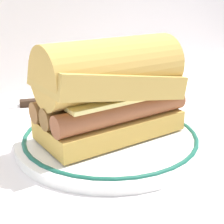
{
  "coord_description": "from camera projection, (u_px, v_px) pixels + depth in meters",
  "views": [
    {
      "loc": [
        -0.25,
        -0.32,
        0.2
      ],
      "look_at": [
        0.0,
        0.02,
        0.04
      ],
      "focal_mm": 54.25,
      "sensor_mm": 36.0,
      "label": 1
    }
  ],
  "objects": [
    {
      "name": "ground_plane",
      "position": [
        120.0,
        149.0,
        0.45
      ],
      "size": [
        1.5,
        1.5,
        0.0
      ],
      "primitive_type": "plane",
      "color": "silver"
    },
    {
      "name": "butter_knife",
      "position": [
        15.0,
        105.0,
        0.6
      ],
      "size": [
        0.15,
        0.07,
        0.01
      ],
      "color": "silver",
      "rests_on": "ground_plane"
    },
    {
      "name": "plate",
      "position": [
        112.0,
        137.0,
        0.46
      ],
      "size": [
        0.26,
        0.26,
        0.01
      ],
      "color": "white",
      "rests_on": "ground_plane"
    },
    {
      "name": "sausage_sandwich",
      "position": [
        112.0,
        88.0,
        0.44
      ],
      "size": [
        0.19,
        0.1,
        0.13
      ],
      "rotation": [
        0.0,
        0.0,
        -0.04
      ],
      "color": "gold",
      "rests_on": "plate"
    }
  ]
}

